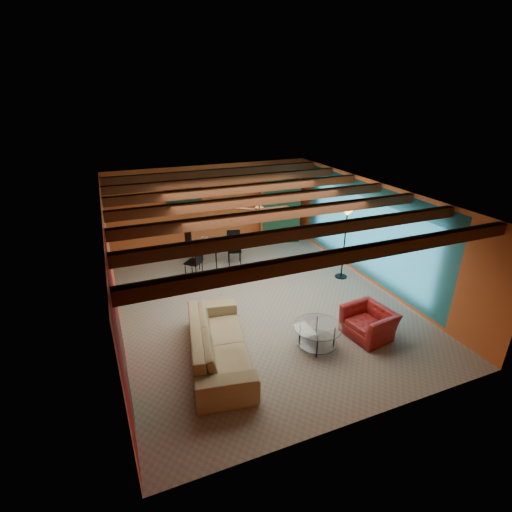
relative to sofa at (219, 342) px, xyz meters
name	(u,v)px	position (x,y,z in m)	size (l,w,h in m)	color
room	(257,208)	(1.54, 1.85, 1.97)	(6.52, 8.01, 2.71)	gray
sofa	(219,342)	(0.00, 0.00, 0.00)	(2.69, 1.05, 0.78)	#8B7C59
armchair	(369,323)	(3.16, -0.42, -0.08)	(0.97, 0.84, 0.63)	maroon
coffee_table	(317,336)	(1.95, -0.35, -0.15)	(0.97, 0.97, 0.49)	silver
dining_table	(207,250)	(0.93, 4.24, 0.12)	(1.98, 1.98, 1.03)	white
armoire	(278,211)	(3.74, 5.44, 0.67)	(1.21, 0.59, 2.12)	brown
floor_lamp	(344,243)	(4.19, 2.12, 0.62)	(0.41, 0.41, 2.03)	black
ceiling_fan	(259,210)	(1.54, 1.74, 1.97)	(1.50, 1.50, 0.44)	#472614
painting	(184,201)	(0.64, 5.70, 1.26)	(1.05, 0.03, 0.65)	black
potted_plant	(279,172)	(3.74, 5.44, 1.98)	(0.46, 0.39, 0.51)	#26661E
vase	(206,230)	(0.93, 4.24, 0.73)	(0.18, 0.18, 0.19)	orange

